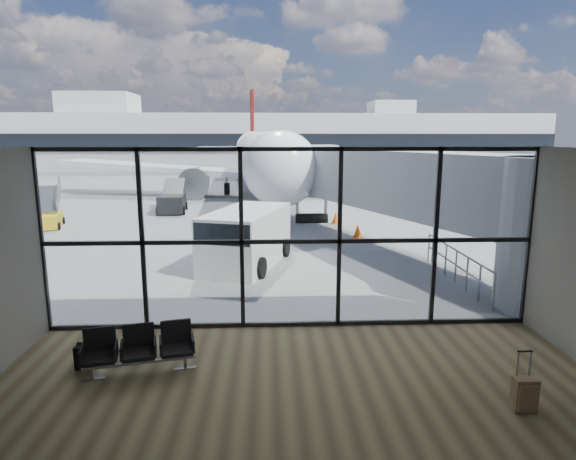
{
  "coord_description": "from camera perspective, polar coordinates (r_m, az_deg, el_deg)",
  "views": [
    {
      "loc": [
        -0.56,
        -11.52,
        4.71
      ],
      "look_at": [
        0.06,
        3.0,
        1.91
      ],
      "focal_mm": 30.0,
      "sensor_mm": 36.0,
      "label": 1
    }
  ],
  "objects": [
    {
      "name": "tree_1",
      "position": [
        91.94,
        -27.62,
        10.05
      ],
      "size": [
        5.61,
        5.61,
        8.07
      ],
      "color": "#382619",
      "rests_on": "ground"
    },
    {
      "name": "ground",
      "position": [
        51.73,
        -1.82,
        5.7
      ],
      "size": [
        220.0,
        220.0,
        0.0
      ],
      "primitive_type": "plane",
      "color": "slate",
      "rests_on": "ground"
    },
    {
      "name": "seating_row",
      "position": [
        10.48,
        -17.25,
        -13.06
      ],
      "size": [
        2.2,
        1.05,
        0.97
      ],
      "rotation": [
        0.0,
        0.0,
        0.22
      ],
      "color": "gray",
      "rests_on": "ground"
    },
    {
      "name": "far_terminal",
      "position": [
        73.49,
        -2.51,
        10.53
      ],
      "size": [
        80.0,
        12.2,
        11.0
      ],
      "color": "beige",
      "rests_on": "ground"
    },
    {
      "name": "airliner",
      "position": [
        41.63,
        -3.24,
        8.66
      ],
      "size": [
        33.74,
        39.14,
        10.08
      ],
      "rotation": [
        0.0,
        0.0,
        0.07
      ],
      "color": "white",
      "rests_on": "ground"
    },
    {
      "name": "tree_2",
      "position": [
        89.6,
        -24.12,
        10.75
      ],
      "size": [
        6.27,
        6.27,
        9.03
      ],
      "color": "#382619",
      "rests_on": "ground"
    },
    {
      "name": "tree_5",
      "position": [
        84.76,
        -12.51,
        11.47
      ],
      "size": [
        6.27,
        6.27,
        9.03
      ],
      "color": "#382619",
      "rests_on": "ground"
    },
    {
      "name": "service_van",
      "position": [
        17.88,
        -5.05,
        -0.87
      ],
      "size": [
        3.43,
        5.19,
        2.08
      ],
      "rotation": [
        0.0,
        0.0,
        -0.31
      ],
      "color": "silver",
      "rests_on": "ground"
    },
    {
      "name": "traffic_cone_b",
      "position": [
        23.26,
        8.26,
        -0.1
      ],
      "size": [
        0.45,
        0.45,
        0.65
      ],
      "color": "#EF600C",
      "rests_on": "ground"
    },
    {
      "name": "mobile_stairs",
      "position": [
        28.59,
        -26.77,
        1.28
      ],
      "size": [
        2.1,
        3.2,
        2.08
      ],
      "rotation": [
        0.0,
        0.0,
        0.26
      ],
      "color": "gold",
      "rests_on": "ground"
    },
    {
      "name": "tree_0",
      "position": [
        94.6,
        -30.92,
        9.36
      ],
      "size": [
        4.95,
        4.95,
        7.12
      ],
      "color": "#382619",
      "rests_on": "ground"
    },
    {
      "name": "traffic_cone_a",
      "position": [
        23.86,
        -2.08,
        0.28
      ],
      "size": [
        0.45,
        0.45,
        0.64
      ],
      "color": "#D73E0B",
      "rests_on": "ground"
    },
    {
      "name": "belt_loader",
      "position": [
        31.68,
        -13.55,
        3.28
      ],
      "size": [
        1.97,
        4.4,
        1.97
      ],
      "rotation": [
        0.0,
        0.0,
        0.09
      ],
      "color": "black",
      "rests_on": "ground"
    },
    {
      "name": "tree_3",
      "position": [
        87.6,
        -20.35,
        10.21
      ],
      "size": [
        4.95,
        4.95,
        7.12
      ],
      "color": "#382619",
      "rests_on": "ground"
    },
    {
      "name": "apron_railing",
      "position": [
        16.71,
        19.29,
        -3.52
      ],
      "size": [
        0.06,
        5.46,
        1.11
      ],
      "color": "gray",
      "rests_on": "ground"
    },
    {
      "name": "tree_4",
      "position": [
        85.98,
        -16.5,
        10.86
      ],
      "size": [
        5.61,
        5.61,
        8.07
      ],
      "color": "#382619",
      "rests_on": "ground"
    },
    {
      "name": "glass_curtain_wall",
      "position": [
        11.79,
        0.32,
        -1.14
      ],
      "size": [
        12.1,
        0.12,
        4.5
      ],
      "color": "white",
      "rests_on": "ground"
    },
    {
      "name": "traffic_cone_c",
      "position": [
        26.77,
        5.68,
        1.41
      ],
      "size": [
        0.45,
        0.45,
        0.65
      ],
      "color": "#FC550D",
      "rests_on": "ground"
    },
    {
      "name": "lounge_shell",
      "position": [
        7.05,
        2.21,
        -6.1
      ],
      "size": [
        12.02,
        8.01,
        4.51
      ],
      "color": "brown",
      "rests_on": "ground"
    },
    {
      "name": "jet_bridge",
      "position": [
        19.47,
        13.9,
        4.86
      ],
      "size": [
        8.0,
        16.5,
        4.33
      ],
      "color": "#A3A5A9",
      "rests_on": "ground"
    },
    {
      "name": "backpack",
      "position": [
        11.08,
        -23.01,
        -13.69
      ],
      "size": [
        0.36,
        0.33,
        0.54
      ],
      "rotation": [
        0.0,
        0.0,
        -0.01
      ],
      "color": "black",
      "rests_on": "ground"
    },
    {
      "name": "suitcase",
      "position": [
        9.74,
        26.25,
        -17.05
      ],
      "size": [
        0.4,
        0.3,
        1.08
      ],
      "rotation": [
        0.0,
        0.0,
        0.01
      ],
      "color": "brown",
      "rests_on": "ground"
    }
  ]
}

